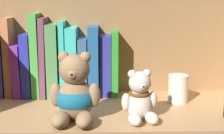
% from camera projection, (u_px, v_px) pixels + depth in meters
% --- Properties ---
extents(shelf_board, '(0.80, 0.32, 0.02)m').
position_uv_depth(shelf_board, '(116.00, 111.00, 0.89)').
color(shelf_board, tan).
rests_on(shelf_board, ground).
extents(shelf_back_panel, '(0.83, 0.01, 0.31)m').
position_uv_depth(shelf_back_panel, '(114.00, 49.00, 1.02)').
color(shelf_back_panel, olive).
rests_on(shelf_back_panel, ground).
extents(book_1, '(0.04, 0.11, 0.19)m').
position_uv_depth(book_1, '(1.00, 65.00, 0.99)').
color(book_1, '#3C41AE').
rests_on(book_1, shelf_board).
extents(book_2, '(0.02, 0.10, 0.23)m').
position_uv_depth(book_2, '(11.00, 57.00, 0.99)').
color(book_2, '#C77648').
rests_on(book_2, shelf_board).
extents(book_3, '(0.03, 0.12, 0.16)m').
position_uv_depth(book_3, '(20.00, 69.00, 1.00)').
color(book_3, purple).
rests_on(book_3, shelf_board).
extents(book_4, '(0.03, 0.12, 0.19)m').
position_uv_depth(book_4, '(29.00, 64.00, 0.99)').
color(book_4, '#272DAB').
rests_on(book_4, shelf_board).
extents(book_5, '(0.02, 0.12, 0.25)m').
position_uv_depth(book_5, '(38.00, 54.00, 0.99)').
color(book_5, green).
rests_on(book_5, shelf_board).
extents(book_6, '(0.02, 0.13, 0.23)m').
position_uv_depth(book_6, '(45.00, 56.00, 0.99)').
color(book_6, '#773B57').
rests_on(book_6, shelf_board).
extents(book_7, '(0.03, 0.14, 0.22)m').
position_uv_depth(book_7, '(55.00, 59.00, 0.99)').
color(book_7, '#528E51').
rests_on(book_7, shelf_board).
extents(book_8, '(0.02, 0.12, 0.22)m').
position_uv_depth(book_8, '(64.00, 58.00, 0.99)').
color(book_8, '#35C1B0').
rests_on(book_8, shelf_board).
extents(book_9, '(0.03, 0.13, 0.21)m').
position_uv_depth(book_9, '(73.00, 61.00, 0.99)').
color(book_9, '#39C6B5').
rests_on(book_9, shelf_board).
extents(book_10, '(0.03, 0.13, 0.17)m').
position_uv_depth(book_10, '(84.00, 66.00, 1.00)').
color(book_10, '#375B7C').
rests_on(book_10, shelf_board).
extents(book_11, '(0.03, 0.14, 0.21)m').
position_uv_depth(book_11, '(94.00, 60.00, 1.00)').
color(book_11, '#205A90').
rests_on(book_11, shelf_board).
extents(book_12, '(0.03, 0.10, 0.18)m').
position_uv_depth(book_12, '(105.00, 64.00, 1.00)').
color(book_12, '#2F3499').
rests_on(book_12, shelf_board).
extents(book_13, '(0.02, 0.10, 0.19)m').
position_uv_depth(book_13, '(115.00, 63.00, 1.00)').
color(book_13, green).
rests_on(book_13, shelf_board).
extents(teddy_bear_larger, '(0.12, 0.13, 0.17)m').
position_uv_depth(teddy_bear_larger, '(75.00, 94.00, 0.78)').
color(teddy_bear_larger, '#93704C').
rests_on(teddy_bear_larger, shelf_board).
extents(teddy_bear_smaller, '(0.09, 0.10, 0.12)m').
position_uv_depth(teddy_bear_smaller, '(140.00, 99.00, 0.79)').
color(teddy_bear_smaller, beige).
rests_on(teddy_bear_smaller, shelf_board).
extents(pillar_candle, '(0.06, 0.06, 0.08)m').
position_uv_depth(pillar_candle, '(178.00, 89.00, 0.92)').
color(pillar_candle, silver).
rests_on(pillar_candle, shelf_board).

